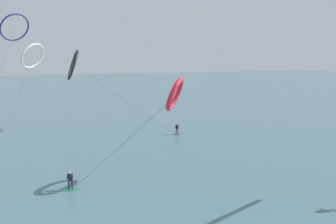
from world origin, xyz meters
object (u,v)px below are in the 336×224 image
Objects in this scene: kite_ivory at (33,56)px; kite_charcoal at (73,65)px; surfer_violet at (177,130)px; surfer_emerald at (70,182)px; kite_navy at (15,28)px; kite_crimson at (175,95)px.

kite_charcoal is at bearing 64.59° from kite_ivory.
surfer_violet is 0.11× the size of kite_charcoal.
kite_charcoal is at bearing -85.64° from surfer_emerald.
kite_ivory is 7.33m from kite_navy.
surfer_violet is 17.81m from kite_crimson.
kite_crimson is (15.17, -39.99, -3.60)m from kite_ivory.
surfer_violet is 34.60m from kite_navy.
kite_charcoal reaches higher than kite_crimson.
kite_ivory is (-5.74, 39.25, 10.96)m from surfer_emerald.
kite_ivory reaches higher than kite_crimson.
surfer_violet is at bearing 80.00° from kite_ivory.
kite_charcoal reaches higher than surfer_emerald.
surfer_emerald is at bearing -5.72° from kite_charcoal.
kite_ivory is at bearing -6.45° from surfer_violet.
kite_navy is (-23.34, 19.98, 15.91)m from surfer_violet.
surfer_violet is at bearing -129.62° from surfer_emerald.
kite_crimson is at bearing 60.35° from kite_ivory.
surfer_emerald is (-15.53, -14.28, 0.00)m from surfer_violet.
kite_charcoal reaches higher than surfer_violet.
kite_charcoal is at bearing 91.99° from kite_navy.
surfer_emerald is 0.15× the size of kite_crimson.
kite_ivory is 42.93m from kite_crimson.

